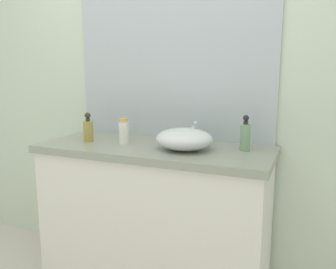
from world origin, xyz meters
TOP-DOWN VIEW (x-y plane):
  - bathroom_wall_rear at (0.00, 0.73)m, footprint 6.00×0.06m
  - vanity_counter at (0.04, 0.41)m, footprint 1.40×0.56m
  - wall_mirror_panel at (0.04, 0.69)m, footprint 1.34×0.01m
  - sink_basin at (0.24, 0.39)m, footprint 0.33×0.30m
  - faucet at (0.24, 0.55)m, footprint 0.03×0.14m
  - soap_dispenser at (-0.40, 0.37)m, footprint 0.06×0.06m
  - lotion_bottle at (-0.16, 0.40)m, footprint 0.06×0.06m
  - perfume_bottle at (0.56, 0.50)m, footprint 0.06×0.06m

SIDE VIEW (x-z plane):
  - vanity_counter at x=0.04m, z-range 0.00..0.92m
  - sink_basin at x=0.24m, z-range 0.92..1.04m
  - lotion_bottle at x=-0.16m, z-range 0.91..1.07m
  - soap_dispenser at x=-0.40m, z-range 0.90..1.09m
  - faucet at x=0.24m, z-range 0.93..1.07m
  - perfume_bottle at x=0.56m, z-range 0.90..1.10m
  - bathroom_wall_rear at x=0.00m, z-range 0.00..2.60m
  - wall_mirror_panel at x=0.04m, z-range 0.92..1.96m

